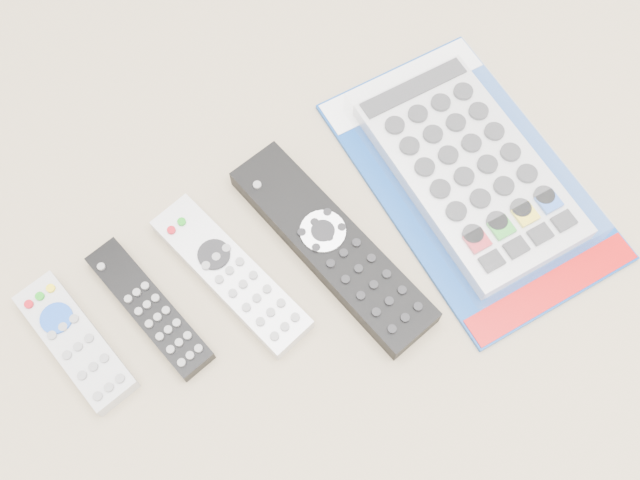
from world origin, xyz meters
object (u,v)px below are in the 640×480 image
remote_slim_black (150,308)px  remote_large_black (332,246)px  remote_silver_dvd (231,275)px  remote_small_grey (76,342)px  jumbo_remote_packaged (470,169)px

remote_slim_black → remote_large_black: bearing=-22.3°
remote_slim_black → remote_silver_dvd: bearing=-18.1°
remote_small_grey → remote_slim_black: bearing=-14.3°
remote_small_grey → remote_slim_black: size_ratio=0.91×
remote_slim_black → remote_large_black: 0.20m
remote_silver_dvd → remote_small_grey: bearing=161.2°
remote_slim_black → jumbo_remote_packaged: 0.37m
remote_slim_black → remote_large_black: remote_large_black is taller
remote_large_black → jumbo_remote_packaged: bearing=-10.1°
remote_large_black → jumbo_remote_packaged: (0.17, -0.01, 0.01)m
remote_slim_black → remote_silver_dvd: remote_silver_dvd is taller
remote_large_black → remote_silver_dvd: bearing=155.6°
remote_small_grey → remote_silver_dvd: bearing=-15.9°
remote_silver_dvd → jumbo_remote_packaged: 0.28m
remote_small_grey → jumbo_remote_packaged: size_ratio=0.45×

